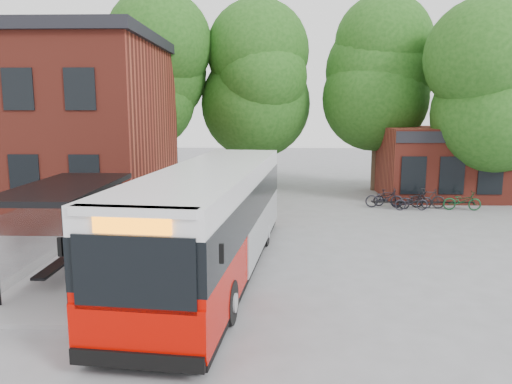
{
  "coord_description": "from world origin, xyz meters",
  "views": [
    {
      "loc": [
        1.49,
        -15.2,
        5.06
      ],
      "look_at": [
        0.95,
        3.06,
        2.0
      ],
      "focal_mm": 35.0,
      "sensor_mm": 36.0,
      "label": 1
    }
  ],
  "objects_px": {
    "bicycle_3": "(428,198)",
    "bicycle_1": "(388,198)",
    "bus_shelter": "(68,232)",
    "bicycle_6": "(462,201)",
    "bicycle_0": "(384,198)",
    "city_bus": "(213,220)",
    "bicycle_2": "(411,202)",
    "bicycle_4": "(415,200)"
  },
  "relations": [
    {
      "from": "city_bus",
      "to": "bicycle_0",
      "type": "relative_size",
      "value": 6.8
    },
    {
      "from": "bicycle_0",
      "to": "bicycle_6",
      "type": "relative_size",
      "value": 1.04
    },
    {
      "from": "bus_shelter",
      "to": "bicycle_0",
      "type": "xyz_separation_m",
      "value": [
        11.88,
        11.31,
        -0.95
      ]
    },
    {
      "from": "bicycle_0",
      "to": "bicycle_6",
      "type": "distance_m",
      "value": 3.81
    },
    {
      "from": "bicycle_1",
      "to": "bicycle_3",
      "type": "bearing_deg",
      "value": -97.11
    },
    {
      "from": "bicycle_0",
      "to": "bicycle_2",
      "type": "height_order",
      "value": "bicycle_0"
    },
    {
      "from": "bicycle_0",
      "to": "city_bus",
      "type": "bearing_deg",
      "value": 148.36
    },
    {
      "from": "bicycle_3",
      "to": "bicycle_6",
      "type": "bearing_deg",
      "value": -94.39
    },
    {
      "from": "bus_shelter",
      "to": "bicycle_2",
      "type": "height_order",
      "value": "bus_shelter"
    },
    {
      "from": "bicycle_2",
      "to": "city_bus",
      "type": "bearing_deg",
      "value": 136.13
    },
    {
      "from": "bus_shelter",
      "to": "bicycle_0",
      "type": "distance_m",
      "value": 16.43
    },
    {
      "from": "bicycle_6",
      "to": "bicycle_3",
      "type": "bearing_deg",
      "value": 77.72
    },
    {
      "from": "bicycle_2",
      "to": "bicycle_4",
      "type": "height_order",
      "value": "bicycle_4"
    },
    {
      "from": "bicycle_3",
      "to": "bicycle_1",
      "type": "bearing_deg",
      "value": 90.59
    },
    {
      "from": "city_bus",
      "to": "bicycle_1",
      "type": "relative_size",
      "value": 8.84
    },
    {
      "from": "bicycle_3",
      "to": "bicycle_6",
      "type": "distance_m",
      "value": 1.65
    },
    {
      "from": "bus_shelter",
      "to": "city_bus",
      "type": "xyz_separation_m",
      "value": [
        4.22,
        0.82,
        0.21
      ]
    },
    {
      "from": "bus_shelter",
      "to": "bicycle_6",
      "type": "relative_size",
      "value": 3.8
    },
    {
      "from": "bicycle_6",
      "to": "city_bus",
      "type": "bearing_deg",
      "value": 136.23
    },
    {
      "from": "bicycle_1",
      "to": "bicycle_4",
      "type": "relative_size",
      "value": 0.83
    },
    {
      "from": "bicycle_2",
      "to": "bicycle_1",
      "type": "bearing_deg",
      "value": 39.85
    },
    {
      "from": "bus_shelter",
      "to": "bicycle_2",
      "type": "distance_m",
      "value": 16.87
    },
    {
      "from": "bicycle_2",
      "to": "bicycle_0",
      "type": "bearing_deg",
      "value": 57.93
    },
    {
      "from": "bicycle_0",
      "to": "bicycle_1",
      "type": "xyz_separation_m",
      "value": [
        0.26,
        0.35,
        -0.06
      ]
    },
    {
      "from": "bicycle_2",
      "to": "bicycle_6",
      "type": "relative_size",
      "value": 0.9
    },
    {
      "from": "bicycle_2",
      "to": "bicycle_4",
      "type": "xyz_separation_m",
      "value": [
        0.32,
        0.39,
        0.03
      ]
    },
    {
      "from": "bicycle_2",
      "to": "bicycle_3",
      "type": "xyz_separation_m",
      "value": [
        1.0,
        0.62,
        0.08
      ]
    },
    {
      "from": "city_bus",
      "to": "bicycle_3",
      "type": "bearing_deg",
      "value": 52.95
    },
    {
      "from": "bus_shelter",
      "to": "bicycle_1",
      "type": "xyz_separation_m",
      "value": [
        12.14,
        11.67,
        -1.01
      ]
    },
    {
      "from": "bicycle_1",
      "to": "bicycle_2",
      "type": "relative_size",
      "value": 0.89
    },
    {
      "from": "city_bus",
      "to": "bicycle_2",
      "type": "distance_m",
      "value": 13.26
    },
    {
      "from": "bicycle_6",
      "to": "bicycle_0",
      "type": "bearing_deg",
      "value": 86.59
    },
    {
      "from": "bus_shelter",
      "to": "bicycle_6",
      "type": "height_order",
      "value": "bus_shelter"
    },
    {
      "from": "bicycle_3",
      "to": "bicycle_6",
      "type": "xyz_separation_m",
      "value": [
        1.57,
        -0.5,
        -0.03
      ]
    },
    {
      "from": "bicycle_1",
      "to": "bicycle_3",
      "type": "distance_m",
      "value": 1.98
    },
    {
      "from": "bicycle_1",
      "to": "bicycle_6",
      "type": "height_order",
      "value": "bicycle_6"
    },
    {
      "from": "bicycle_0",
      "to": "bicycle_6",
      "type": "bearing_deg",
      "value": -94.2
    },
    {
      "from": "bicycle_1",
      "to": "bicycle_2",
      "type": "distance_m",
      "value": 1.41
    },
    {
      "from": "bicycle_2",
      "to": "bicycle_4",
      "type": "bearing_deg",
      "value": -40.55
    },
    {
      "from": "bicycle_0",
      "to": "bicycle_3",
      "type": "xyz_separation_m",
      "value": [
        2.19,
        -0.08,
        0.01
      ]
    },
    {
      "from": "bus_shelter",
      "to": "bicycle_4",
      "type": "bearing_deg",
      "value": 39.42
    },
    {
      "from": "city_bus",
      "to": "bicycle_6",
      "type": "distance_m",
      "value": 15.17
    }
  ]
}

